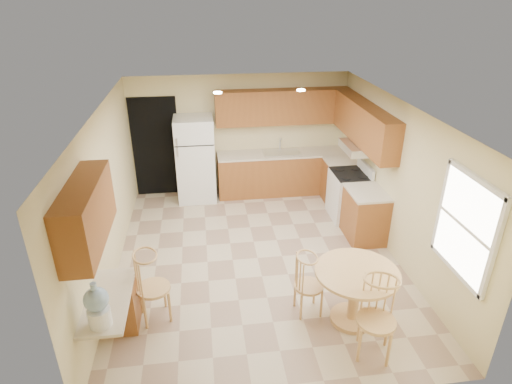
{
  "coord_description": "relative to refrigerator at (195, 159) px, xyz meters",
  "views": [
    {
      "loc": [
        -0.82,
        -5.84,
        4.05
      ],
      "look_at": [
        0.01,
        0.3,
        1.07
      ],
      "focal_mm": 30.0,
      "sensor_mm": 36.0,
      "label": 1
    }
  ],
  "objects": [
    {
      "name": "water_crock",
      "position": [
        -1.05,
        -4.52,
        0.14
      ],
      "size": [
        0.26,
        0.26,
        0.54
      ],
      "color": "white",
      "rests_on": "desk_top"
    },
    {
      "name": "wall_right",
      "position": [
        3.2,
        -2.4,
        0.37
      ],
      "size": [
        0.02,
        5.5,
        2.5
      ],
      "primitive_type": "cube",
      "color": "beige",
      "rests_on": "floor"
    },
    {
      "name": "desk_top",
      "position": [
        -1.05,
        -4.1,
        -0.13
      ],
      "size": [
        0.5,
        1.2,
        0.04
      ],
      "primitive_type": "cube",
      "color": "beige",
      "rests_on": "desk_pedestal"
    },
    {
      "name": "base_cab_back",
      "position": [
        1.83,
        0.05,
        -0.44
      ],
      "size": [
        2.75,
        0.6,
        0.87
      ],
      "primitive_type": "cube",
      "color": "#945625",
      "rests_on": "floor"
    },
    {
      "name": "chair_table_b",
      "position": [
        2.06,
        -4.7,
        -0.23
      ],
      "size": [
        0.47,
        0.51,
        1.06
      ],
      "rotation": [
        0.0,
        0.0,
        2.79
      ],
      "color": "tan",
      "rests_on": "floor"
    },
    {
      "name": "stove",
      "position": [
        2.88,
        -1.22,
        -0.41
      ],
      "size": [
        0.65,
        0.76,
        1.09
      ],
      "color": "white",
      "rests_on": "floor"
    },
    {
      "name": "dining_table",
      "position": [
        2.01,
        -4.01,
        -0.35
      ],
      "size": [
        1.08,
        1.08,
        0.8
      ],
      "rotation": [
        0.0,
        0.0,
        0.32
      ],
      "color": "tan",
      "rests_on": "floor"
    },
    {
      "name": "counter_right_a",
      "position": [
        2.9,
        -0.54,
        0.01
      ],
      "size": [
        0.63,
        0.59,
        0.04
      ],
      "primitive_type": "cube",
      "color": "beige",
      "rests_on": "base_cab_right_a"
    },
    {
      "name": "chair_table_a",
      "position": [
        1.46,
        -3.85,
        -0.33
      ],
      "size": [
        0.4,
        0.51,
        0.9
      ],
      "rotation": [
        0.0,
        0.0,
        -1.49
      ],
      "color": "tan",
      "rests_on": "floor"
    },
    {
      "name": "base_cab_right_a",
      "position": [
        2.9,
        -0.54,
        -0.44
      ],
      "size": [
        0.6,
        0.59,
        0.87
      ],
      "primitive_type": "cube",
      "color": "#945625",
      "rests_on": "floor"
    },
    {
      "name": "sink",
      "position": [
        1.8,
        0.05,
        0.04
      ],
      "size": [
        0.78,
        0.44,
        0.01
      ],
      "primitive_type": "cube",
      "color": "silver",
      "rests_on": "counter_back"
    },
    {
      "name": "desk_pedestal",
      "position": [
        -1.05,
        -3.72,
        -0.52
      ],
      "size": [
        0.48,
        0.42,
        0.72
      ],
      "primitive_type": "cube",
      "color": "#945625",
      "rests_on": "floor"
    },
    {
      "name": "refrigerator",
      "position": [
        0.0,
        0.0,
        0.0
      ],
      "size": [
        0.77,
        0.75,
        1.75
      ],
      "color": "white",
      "rests_on": "floor"
    },
    {
      "name": "chair_desk",
      "position": [
        -0.6,
        -3.7,
        -0.26
      ],
      "size": [
        0.45,
        0.58,
        1.01
      ],
      "rotation": [
        0.0,
        0.0,
        -1.3
      ],
      "color": "tan",
      "rests_on": "floor"
    },
    {
      "name": "base_cab_right_b",
      "position": [
        2.9,
        -2.0,
        -0.44
      ],
      "size": [
        0.6,
        0.8,
        0.87
      ],
      "primitive_type": "cube",
      "color": "#945625",
      "rests_on": "floor"
    },
    {
      "name": "ceiling",
      "position": [
        0.95,
        -2.4,
        1.62
      ],
      "size": [
        4.5,
        5.5,
        0.02
      ],
      "primitive_type": "cube",
      "color": "white",
      "rests_on": "wall_back"
    },
    {
      "name": "wall_front",
      "position": [
        0.95,
        -5.15,
        0.37
      ],
      "size": [
        4.5,
        0.02,
        2.5
      ],
      "primitive_type": "cube",
      "color": "beige",
      "rests_on": "floor"
    },
    {
      "name": "window",
      "position": [
        3.18,
        -4.25,
        0.62
      ],
      "size": [
        0.06,
        1.12,
        1.3
      ],
      "color": "white",
      "rests_on": "wall_right"
    },
    {
      "name": "upper_cab_left",
      "position": [
        -1.13,
        -4.0,
        0.97
      ],
      "size": [
        0.33,
        1.4,
        0.7
      ],
      "primitive_type": "cube",
      "color": "#945625",
      "rests_on": "wall_left"
    },
    {
      "name": "can_light_a",
      "position": [
        0.45,
        -1.2,
        1.61
      ],
      "size": [
        0.14,
        0.14,
        0.02
      ],
      "primitive_type": "cylinder",
      "color": "white",
      "rests_on": "ceiling"
    },
    {
      "name": "counter_back",
      "position": [
        1.83,
        0.05,
        0.01
      ],
      "size": [
        2.75,
        0.63,
        0.04
      ],
      "primitive_type": "cube",
      "color": "beige",
      "rests_on": "base_cab_back"
    },
    {
      "name": "wall_back",
      "position": [
        0.95,
        0.35,
        0.37
      ],
      "size": [
        4.5,
        0.02,
        2.5
      ],
      "primitive_type": "cube",
      "color": "beige",
      "rests_on": "floor"
    },
    {
      "name": "doorway",
      "position": [
        -0.8,
        0.34,
        0.17
      ],
      "size": [
        0.9,
        0.02,
        2.1
      ],
      "primitive_type": "cube",
      "color": "black",
      "rests_on": "floor"
    },
    {
      "name": "counter_right_b",
      "position": [
        2.9,
        -2.0,
        0.01
      ],
      "size": [
        0.63,
        0.8,
        0.04
      ],
      "primitive_type": "cube",
      "color": "beige",
      "rests_on": "base_cab_right_b"
    },
    {
      "name": "upper_cab_right",
      "position": [
        3.04,
        -1.19,
        0.97
      ],
      "size": [
        0.33,
        2.42,
        0.7
      ],
      "primitive_type": "cube",
      "color": "#945625",
      "rests_on": "wall_right"
    },
    {
      "name": "upper_cab_back",
      "position": [
        1.83,
        0.19,
        0.97
      ],
      "size": [
        2.75,
        0.33,
        0.7
      ],
      "primitive_type": "cube",
      "color": "#945625",
      "rests_on": "wall_back"
    },
    {
      "name": "wall_left",
      "position": [
        -1.3,
        -2.4,
        0.37
      ],
      "size": [
        0.02,
        5.5,
        2.5
      ],
      "primitive_type": "cube",
      "color": "beige",
      "rests_on": "floor"
    },
    {
      "name": "floor",
      "position": [
        0.95,
        -2.4,
        -0.88
      ],
      "size": [
        5.5,
        5.5,
        0.0
      ],
      "primitive_type": "plane",
      "color": "#BFAB8A",
      "rests_on": "ground"
    },
    {
      "name": "range_hood",
      "position": [
        2.95,
        -1.22,
        0.54
      ],
      "size": [
        0.5,
        0.76,
        0.14
      ],
      "primitive_type": "cube",
      "color": "silver",
      "rests_on": "upper_cab_right"
    },
    {
      "name": "can_light_b",
      "position": [
        1.85,
        -1.2,
        1.61
      ],
      "size": [
        0.14,
        0.14,
        0.02
      ],
      "primitive_type": "cylinder",
      "color": "white",
      "rests_on": "ceiling"
    }
  ]
}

